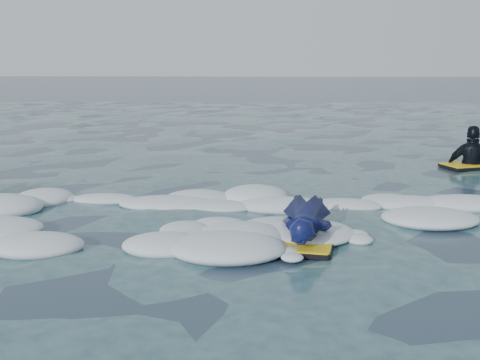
% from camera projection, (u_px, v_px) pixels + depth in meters
% --- Properties ---
extents(ground, '(120.00, 120.00, 0.00)m').
position_uv_depth(ground, '(177.00, 239.00, 6.75)').
color(ground, '#172838').
rests_on(ground, ground).
extents(foam_band, '(12.00, 3.10, 0.30)m').
position_uv_depth(foam_band, '(188.00, 215.00, 7.77)').
color(foam_band, silver).
rests_on(foam_band, ground).
extents(prone_woman_unit, '(0.75, 1.63, 0.41)m').
position_uv_depth(prone_woman_unit, '(307.00, 221.00, 6.72)').
color(prone_woman_unit, black).
rests_on(prone_woman_unit, ground).
extents(waiting_rider_unit, '(1.23, 0.93, 1.63)m').
position_uv_depth(waiting_rider_unit, '(472.00, 169.00, 11.11)').
color(waiting_rider_unit, black).
rests_on(waiting_rider_unit, ground).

